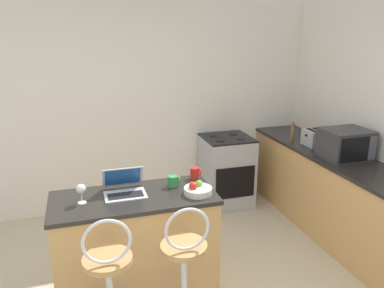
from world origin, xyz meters
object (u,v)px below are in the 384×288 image
(toaster, at_px, (314,138))
(wine_glass_short, at_px, (81,190))
(pepper_mill, at_px, (293,132))
(stove_range, at_px, (226,171))
(bar_stool_near, at_px, (110,287))
(bar_stool_far, at_px, (184,273))
(fruit_bowl, at_px, (197,190))
(mug_red, at_px, (195,173))
(laptop, at_px, (124,187))
(microwave, at_px, (345,144))
(mug_green, at_px, (173,181))

(toaster, distance_m, wine_glass_short, 2.75)
(toaster, relative_size, pepper_mill, 0.99)
(toaster, relative_size, stove_range, 0.26)
(bar_stool_near, xyz_separation_m, stove_range, (1.67, 1.97, -0.05))
(bar_stool_far, distance_m, fruit_bowl, 0.67)
(bar_stool_far, height_order, wine_glass_short, wine_glass_short)
(mug_red, relative_size, pepper_mill, 0.42)
(toaster, bearing_deg, laptop, -163.02)
(stove_range, bearing_deg, wine_glass_short, -141.71)
(mug_red, bearing_deg, microwave, 2.23)
(laptop, relative_size, pepper_mill, 1.38)
(laptop, xyz_separation_m, stove_range, (1.46, 1.33, -0.51))
(bar_stool_near, xyz_separation_m, mug_red, (0.86, 0.78, 0.46))
(microwave, relative_size, pepper_mill, 1.93)
(mug_red, xyz_separation_m, pepper_mill, (1.50, 0.81, 0.06))
(stove_range, distance_m, wine_glass_short, 2.37)
(bar_stool_far, xyz_separation_m, laptop, (-0.33, 0.64, 0.46))
(bar_stool_far, height_order, fruit_bowl, bar_stool_far)
(stove_range, relative_size, fruit_bowl, 3.96)
(toaster, xyz_separation_m, stove_range, (-0.83, 0.63, -0.55))
(bar_stool_near, distance_m, microwave, 2.72)
(toaster, bearing_deg, fruit_bowl, -152.49)
(microwave, height_order, wine_glass_short, microwave)
(stove_range, relative_size, pepper_mill, 3.80)
(fruit_bowl, distance_m, mug_red, 0.34)
(laptop, relative_size, fruit_bowl, 1.44)
(stove_range, relative_size, mug_red, 8.98)
(laptop, bearing_deg, stove_range, 42.25)
(fruit_bowl, relative_size, pepper_mill, 0.96)
(bar_stool_near, height_order, fruit_bowl, bar_stool_near)
(fruit_bowl, distance_m, pepper_mill, 1.96)
(bar_stool_near, bearing_deg, fruit_bowl, 29.86)
(bar_stool_far, bearing_deg, toaster, 34.40)
(laptop, height_order, mug_green, laptop)
(stove_range, xyz_separation_m, pepper_mill, (0.70, -0.38, 0.57))
(wine_glass_short, bearing_deg, mug_green, 8.23)
(wine_glass_short, bearing_deg, mug_red, 13.02)
(bar_stool_far, height_order, mug_green, bar_stool_far)
(toaster, relative_size, wine_glass_short, 1.53)
(bar_stool_near, height_order, microwave, microwave)
(bar_stool_near, height_order, toaster, toaster)
(laptop, relative_size, microwave, 0.72)
(microwave, distance_m, fruit_bowl, 1.80)
(laptop, distance_m, pepper_mill, 2.36)
(toaster, distance_m, stove_range, 1.18)
(bar_stool_near, distance_m, mug_green, 1.01)
(laptop, height_order, toaster, laptop)
(microwave, xyz_separation_m, mug_red, (-1.67, -0.07, -0.11))
(microwave, bearing_deg, toaster, 94.04)
(fruit_bowl, height_order, mug_red, fruit_bowl)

